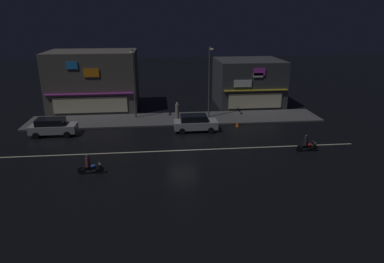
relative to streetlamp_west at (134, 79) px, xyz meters
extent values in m
plane|color=black|center=(4.49, -9.85, -4.53)|extent=(140.00, 140.00, 0.00)
cube|color=beige|center=(4.49, -9.85, -4.52)|extent=(30.58, 0.16, 0.01)
cube|color=#4C4C4F|center=(4.49, -0.61, -4.46)|extent=(32.19, 4.84, 0.14)
cube|color=#383A3F|center=(14.15, 5.44, -1.65)|extent=(8.13, 7.16, 5.75)
cube|color=yellow|center=(14.15, 1.74, -1.93)|extent=(7.72, 0.24, 0.12)
cube|color=#D83FD8|center=(14.45, 1.80, 0.25)|extent=(1.39, 0.08, 0.86)
cube|color=white|center=(14.32, 1.80, -0.14)|extent=(1.19, 0.08, 0.50)
cube|color=white|center=(12.53, 1.80, -1.10)|extent=(2.11, 0.08, 0.84)
cube|color=beige|center=(14.15, 1.80, -3.23)|extent=(6.50, 0.06, 1.80)
cube|color=#56514C|center=(-5.17, 5.27, -1.02)|extent=(10.40, 6.82, 7.02)
cube|color=#D83FD8|center=(-5.17, 1.74, -1.93)|extent=(9.88, 0.24, 0.12)
cube|color=#268CF2|center=(-6.76, 1.80, 1.29)|extent=(1.23, 0.08, 0.80)
cube|color=orange|center=(-4.72, 1.80, 0.44)|extent=(1.66, 0.08, 0.93)
cube|color=beige|center=(-5.17, 1.80, -3.23)|extent=(8.32, 0.06, 1.80)
cylinder|color=#47494C|center=(0.00, 0.21, -0.65)|extent=(0.16, 0.16, 7.48)
cube|color=#47494C|center=(0.00, -0.49, 2.99)|extent=(0.10, 1.40, 0.10)
ellipsoid|color=#F9E099|center=(0.00, -1.19, 2.91)|extent=(0.44, 0.32, 0.20)
cylinder|color=#47494C|center=(8.19, -0.35, -0.50)|extent=(0.16, 0.16, 7.77)
cube|color=#47494C|center=(8.19, -1.05, 3.28)|extent=(0.10, 1.40, 0.10)
ellipsoid|color=#F9E099|center=(8.19, -1.75, 3.20)|extent=(0.44, 0.32, 0.20)
cylinder|color=gray|center=(4.59, -1.06, -3.53)|extent=(0.41, 0.41, 1.72)
sphere|color=tan|center=(4.59, -1.06, -2.56)|extent=(0.22, 0.22, 0.22)
cube|color=#9EA0A5|center=(6.18, -4.81, -3.84)|extent=(4.30, 1.78, 0.76)
cube|color=black|center=(5.97, -4.81, -3.16)|extent=(2.58, 1.57, 0.60)
cube|color=#F9F2CC|center=(8.29, -4.21, -3.74)|extent=(0.08, 0.20, 0.12)
cube|color=#F9F2CC|center=(8.29, -5.42, -3.74)|extent=(0.08, 0.20, 0.12)
cylinder|color=black|center=(7.60, -3.92, -4.22)|extent=(0.62, 0.20, 0.62)
cylinder|color=black|center=(7.60, -5.70, -4.22)|extent=(0.62, 0.20, 0.62)
cylinder|color=black|center=(4.76, -3.92, -4.22)|extent=(0.62, 0.20, 0.62)
cylinder|color=black|center=(4.76, -5.70, -4.22)|extent=(0.62, 0.20, 0.62)
cube|color=#9EA0A5|center=(-7.58, -4.63, -3.84)|extent=(4.30, 1.78, 0.76)
cube|color=black|center=(-7.80, -4.63, -3.16)|extent=(2.58, 1.57, 0.60)
cube|color=#F9F2CC|center=(-5.47, -4.03, -3.74)|extent=(0.08, 0.20, 0.12)
cube|color=#F9F2CC|center=(-5.47, -5.24, -3.74)|extent=(0.08, 0.20, 0.12)
cylinder|color=black|center=(-6.16, -3.74, -4.22)|extent=(0.62, 0.20, 0.62)
cylinder|color=black|center=(-6.16, -5.52, -4.22)|extent=(0.62, 0.20, 0.62)
cylinder|color=black|center=(-9.00, -3.74, -4.22)|extent=(0.62, 0.20, 0.62)
cylinder|color=black|center=(-9.00, -5.52, -4.22)|extent=(0.62, 0.20, 0.62)
cylinder|color=black|center=(15.63, -11.19, -4.23)|extent=(0.60, 0.08, 0.60)
cylinder|color=black|center=(14.33, -11.19, -4.23)|extent=(0.60, 0.10, 0.60)
cube|color=black|center=(14.98, -11.19, -4.13)|extent=(1.30, 0.14, 0.20)
ellipsoid|color=red|center=(15.18, -11.19, -3.91)|extent=(0.44, 0.26, 0.24)
cube|color=black|center=(14.78, -11.19, -3.98)|extent=(0.56, 0.22, 0.10)
cylinder|color=slate|center=(15.58, -11.19, -3.68)|extent=(0.03, 0.60, 0.03)
sphere|color=white|center=(15.67, -11.19, -3.78)|extent=(0.14, 0.14, 0.14)
cylinder|color=#232328|center=(14.83, -11.19, -3.58)|extent=(0.32, 0.32, 0.70)
sphere|color=#333338|center=(14.83, -11.19, -3.12)|extent=(0.22, 0.22, 0.22)
cylinder|color=black|center=(-1.90, -13.71, -4.23)|extent=(0.60, 0.08, 0.60)
cylinder|color=black|center=(-3.20, -13.71, -4.23)|extent=(0.60, 0.10, 0.60)
cube|color=black|center=(-2.55, -13.71, -4.13)|extent=(1.30, 0.14, 0.20)
ellipsoid|color=#1E4CB2|center=(-2.35, -13.71, -3.91)|extent=(0.44, 0.26, 0.24)
cube|color=black|center=(-2.75, -13.71, -3.98)|extent=(0.56, 0.22, 0.10)
cylinder|color=slate|center=(-1.95, -13.71, -3.68)|extent=(0.03, 0.60, 0.03)
sphere|color=white|center=(-1.86, -13.71, -3.78)|extent=(0.14, 0.14, 0.14)
cylinder|color=brown|center=(-2.70, -13.71, -3.58)|extent=(0.32, 0.32, 0.70)
sphere|color=#333338|center=(-2.70, -13.71, -3.12)|extent=(0.22, 0.22, 0.22)
cone|color=orange|center=(10.70, -3.79, -4.25)|extent=(0.36, 0.36, 0.55)
camera|label=1|loc=(2.48, -36.80, 6.43)|focal=31.69mm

